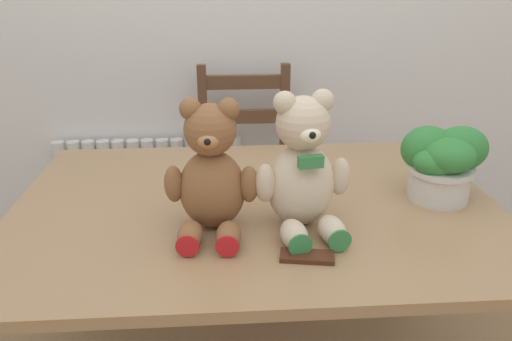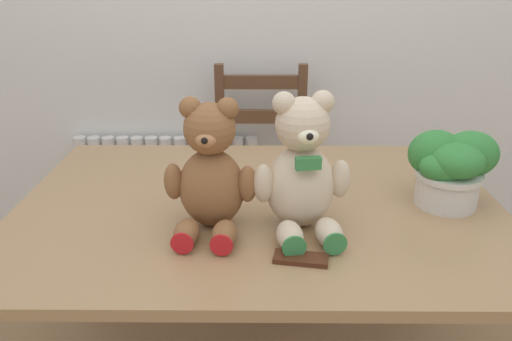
# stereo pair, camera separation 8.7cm
# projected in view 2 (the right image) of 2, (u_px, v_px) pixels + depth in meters

# --- Properties ---
(radiator) EXTENTS (0.89, 0.10, 0.60)m
(radiator) POSITION_uv_depth(u_px,v_px,m) (170.00, 200.00, 2.51)
(radiator) COLOR silver
(radiator) RESTS_ON ground_plane
(dining_table) EXTENTS (1.38, 0.97, 0.73)m
(dining_table) POSITION_uv_depth(u_px,v_px,m) (260.00, 230.00, 1.46)
(dining_table) COLOR #9E7A51
(dining_table) RESTS_ON ground_plane
(wooden_chair_behind) EXTENTS (0.41, 0.38, 0.96)m
(wooden_chair_behind) POSITION_uv_depth(u_px,v_px,m) (261.00, 181.00, 2.26)
(wooden_chair_behind) COLOR brown
(wooden_chair_behind) RESTS_ON ground_plane
(teddy_bear_left) EXTENTS (0.24, 0.24, 0.34)m
(teddy_bear_left) POSITION_uv_depth(u_px,v_px,m) (211.00, 174.00, 1.25)
(teddy_bear_left) COLOR brown
(teddy_bear_left) RESTS_ON dining_table
(teddy_bear_right) EXTENTS (0.25, 0.26, 0.36)m
(teddy_bear_right) POSITION_uv_depth(u_px,v_px,m) (303.00, 172.00, 1.24)
(teddy_bear_right) COLOR beige
(teddy_bear_right) RESTS_ON dining_table
(potted_plant) EXTENTS (0.24, 0.20, 0.21)m
(potted_plant) POSITION_uv_depth(u_px,v_px,m) (451.00, 165.00, 1.38)
(potted_plant) COLOR beige
(potted_plant) RESTS_ON dining_table
(chocolate_bar) EXTENTS (0.13, 0.07, 0.01)m
(chocolate_bar) POSITION_uv_depth(u_px,v_px,m) (302.00, 258.00, 1.15)
(chocolate_bar) COLOR #472314
(chocolate_bar) RESTS_ON dining_table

